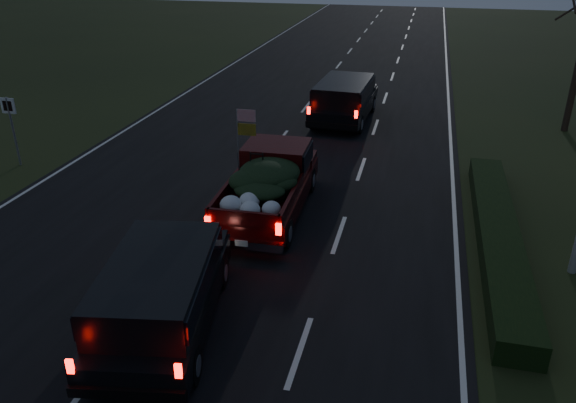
% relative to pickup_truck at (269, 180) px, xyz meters
% --- Properties ---
extents(ground, '(120.00, 120.00, 0.00)m').
position_rel_pickup_truck_xyz_m(ground, '(-1.35, -3.44, -1.05)').
color(ground, black).
rests_on(ground, ground).
extents(road_asphalt, '(14.00, 120.00, 0.02)m').
position_rel_pickup_truck_xyz_m(road_asphalt, '(-1.35, -3.44, -1.04)').
color(road_asphalt, black).
rests_on(road_asphalt, ground).
extents(hedge_row, '(1.00, 10.00, 0.60)m').
position_rel_pickup_truck_xyz_m(hedge_row, '(6.45, -0.44, -0.75)').
color(hedge_row, black).
rests_on(hedge_row, ground).
extents(route_sign, '(0.55, 0.08, 2.50)m').
position_rel_pickup_truck_xyz_m(route_sign, '(-9.85, 1.56, 0.61)').
color(route_sign, gray).
rests_on(route_sign, ground).
extents(pickup_truck, '(2.20, 5.39, 2.79)m').
position_rel_pickup_truck_xyz_m(pickup_truck, '(0.00, 0.00, 0.00)').
color(pickup_truck, '#3B0808').
rests_on(pickup_truck, ground).
extents(lead_suv, '(2.44, 5.32, 1.50)m').
position_rel_pickup_truck_xyz_m(lead_suv, '(0.76, 9.65, 0.09)').
color(lead_suv, black).
rests_on(lead_suv, ground).
extents(rear_suv, '(2.88, 5.18, 1.41)m').
position_rel_pickup_truck_xyz_m(rear_suv, '(-0.65, -5.95, 0.02)').
color(rear_suv, black).
rests_on(rear_suv, ground).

